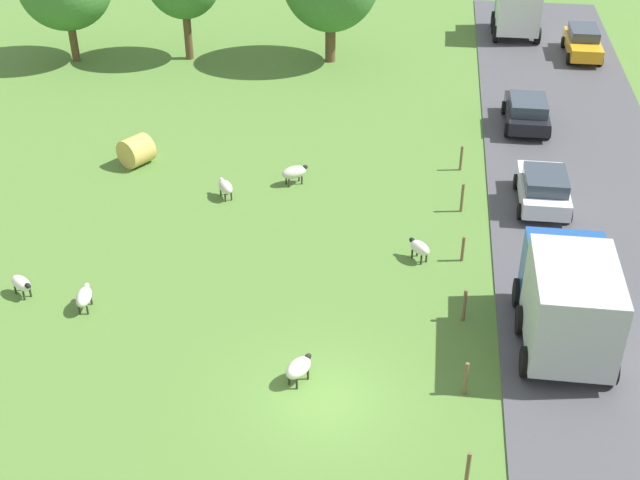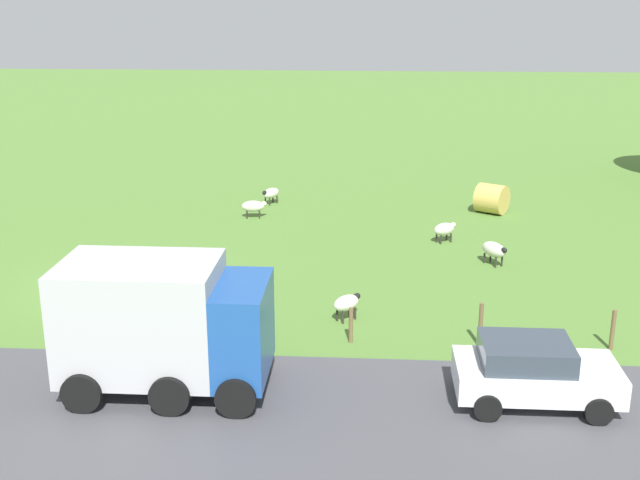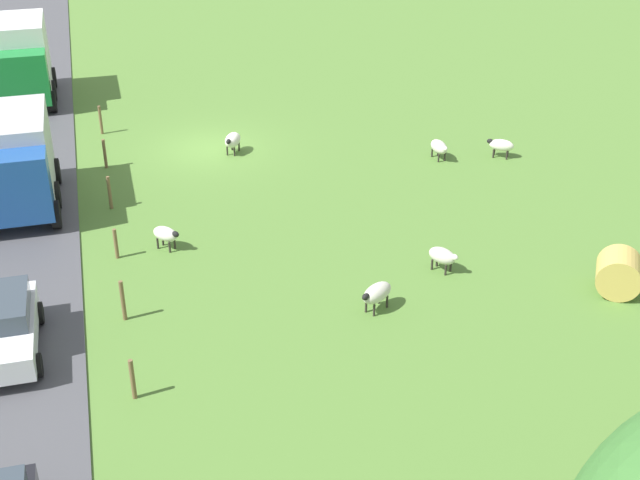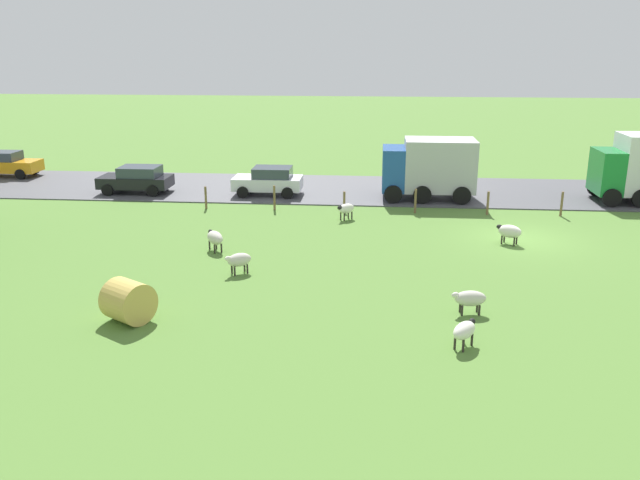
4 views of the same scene
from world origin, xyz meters
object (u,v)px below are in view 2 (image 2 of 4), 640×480
(sheep_0, at_px, (253,206))
(sheep_3, at_px, (271,193))
(sheep_1, at_px, (494,250))
(hay_bale_0, at_px, (492,199))
(sheep_5, at_px, (347,303))
(truck_0, at_px, (163,322))
(sheep_2, at_px, (444,229))
(sheep_4, at_px, (144,261))
(car_2, at_px, (533,371))

(sheep_0, relative_size, sheep_3, 1.06)
(sheep_1, bearing_deg, hay_bale_0, 172.79)
(sheep_5, relative_size, hay_bale_0, 0.74)
(truck_0, bearing_deg, sheep_0, -179.34)
(sheep_1, height_order, truck_0, truck_0)
(truck_0, bearing_deg, sheep_5, 137.72)
(sheep_2, distance_m, sheep_3, 9.40)
(hay_bale_0, bearing_deg, sheep_5, -25.43)
(sheep_5, bearing_deg, sheep_0, -158.28)
(sheep_0, distance_m, sheep_4, 8.25)
(sheep_0, distance_m, sheep_3, 2.49)
(sheep_3, distance_m, car_2, 20.44)
(sheep_4, bearing_deg, truck_0, 19.33)
(sheep_2, relative_size, car_2, 0.27)
(sheep_0, xyz_separation_m, truck_0, (15.96, 0.18, 1.30))
(sheep_2, relative_size, truck_0, 0.21)
(sheep_3, height_order, truck_0, truck_0)
(sheep_0, xyz_separation_m, car_2, (16.10, 9.06, 0.36))
(car_2, bearing_deg, sheep_5, -136.73)
(sheep_2, distance_m, hay_bale_0, 5.23)
(sheep_3, bearing_deg, sheep_4, -17.04)
(sheep_5, bearing_deg, sheep_3, -163.65)
(sheep_1, distance_m, car_2, 10.38)
(sheep_0, relative_size, sheep_1, 0.93)
(hay_bale_0, distance_m, truck_0, 20.34)
(sheep_5, height_order, car_2, car_2)
(sheep_2, height_order, truck_0, truck_0)
(sheep_0, xyz_separation_m, sheep_1, (5.74, 9.62, 0.05))
(sheep_5, bearing_deg, sheep_1, 136.88)
(sheep_1, xyz_separation_m, sheep_5, (5.49, -5.14, -0.02))
(sheep_4, height_order, truck_0, truck_0)
(sheep_4, xyz_separation_m, sheep_5, (3.43, 7.15, -0.02))
(sheep_3, xyz_separation_m, truck_0, (18.40, -0.28, 1.30))
(sheep_1, bearing_deg, sheep_3, -131.80)
(sheep_1, relative_size, sheep_2, 1.17)
(sheep_2, xyz_separation_m, sheep_5, (8.14, -3.59, 0.01))
(truck_0, bearing_deg, sheep_2, 148.52)
(sheep_3, bearing_deg, sheep_0, -10.73)
(sheep_5, height_order, hay_bale_0, hay_bale_0)
(hay_bale_0, bearing_deg, truck_0, -30.66)
(sheep_3, bearing_deg, sheep_5, 16.35)
(car_2, bearing_deg, hay_bale_0, 175.19)
(hay_bale_0, bearing_deg, sheep_3, -95.29)
(sheep_1, relative_size, car_2, 0.32)
(sheep_4, relative_size, sheep_5, 1.16)
(sheep_0, xyz_separation_m, sheep_4, (7.80, -2.68, 0.04))
(sheep_2, relative_size, sheep_4, 0.92)
(sheep_3, relative_size, hay_bale_0, 0.81)
(sheep_1, xyz_separation_m, sheep_4, (2.06, -12.30, -0.01))
(sheep_0, bearing_deg, hay_bale_0, 98.16)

